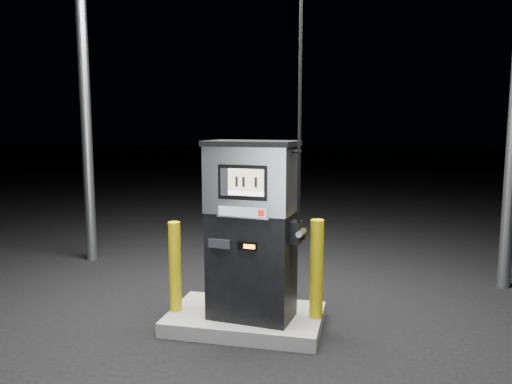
# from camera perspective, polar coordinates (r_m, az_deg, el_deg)

# --- Properties ---
(ground) EXTENTS (80.00, 80.00, 0.00)m
(ground) POSITION_cam_1_polar(r_m,az_deg,el_deg) (5.48, -1.21, -15.04)
(ground) COLOR black
(ground) RESTS_ON ground
(pump_island) EXTENTS (1.60, 1.00, 0.15)m
(pump_island) POSITION_cam_1_polar(r_m,az_deg,el_deg) (5.45, -1.21, -14.31)
(pump_island) COLOR slate
(pump_island) RESTS_ON ground
(fuel_dispenser) EXTENTS (1.03, 0.64, 3.76)m
(fuel_dispenser) POSITION_cam_1_polar(r_m,az_deg,el_deg) (5.04, -0.46, -4.19)
(fuel_dispenser) COLOR black
(fuel_dispenser) RESTS_ON pump_island
(bollard_left) EXTENTS (0.15, 0.15, 0.96)m
(bollard_left) POSITION_cam_1_polar(r_m,az_deg,el_deg) (5.40, -9.24, -8.42)
(bollard_left) COLOR gold
(bollard_left) RESTS_ON pump_island
(bollard_right) EXTENTS (0.16, 0.16, 1.02)m
(bollard_right) POSITION_cam_1_polar(r_m,az_deg,el_deg) (5.17, 6.94, -8.74)
(bollard_right) COLOR gold
(bollard_right) RESTS_ON pump_island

